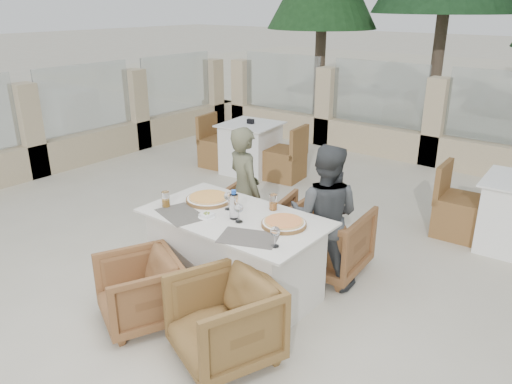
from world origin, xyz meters
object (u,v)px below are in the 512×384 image
Objects in this scene: dining_table at (235,256)px; armchair_far_right at (328,239)px; wine_glass_near at (239,212)px; pizza_right at (284,223)px; wine_glass_corner at (275,235)px; pizza_left at (209,198)px; diner_left at (245,191)px; bg_table_a at (251,148)px; water_bottle at (234,204)px; armchair_near_right at (224,320)px; beer_glass_left at (166,199)px; olive_dish at (207,215)px; armchair_near_left at (139,291)px; wine_glass_centre at (228,200)px; beer_glass_right at (273,202)px; armchair_far_left at (254,221)px; diner_right at (324,216)px.

dining_table is 0.98m from armchair_far_right.
armchair_far_right is (0.32, 0.95, -0.53)m from wine_glass_near.
wine_glass_corner is at bearing -64.90° from pizza_right.
diner_left reaches higher than pizza_left.
dining_table and bg_table_a have the same top height.
pizza_right is 0.39m from wine_glass_near.
dining_table is 0.81m from wine_glass_corner.
pizza_left reaches higher than bg_table_a.
armchair_near_right is (0.47, -0.67, -0.58)m from water_bottle.
pizza_right is 1.12m from beer_glass_left.
olive_dish reaches higher than armchair_near_left.
dining_table is 8.70× the size of wine_glass_centre.
armchair_near_right is at bearing -72.57° from beer_glass_right.
olive_dish reaches higher than armchair_near_right.
olive_dish is 1.29m from armchair_far_right.
pizza_right reaches higher than armchair_far_left.
beer_glass_left reaches higher than armchair_far_left.
bg_table_a is (-2.49, 1.89, 0.05)m from armchair_far_right.
armchair_near_right is at bearing -58.74° from wine_glass_near.
beer_glass_left is 0.11× the size of diner_right.
beer_glass_right is (0.07, 0.39, -0.02)m from wine_glass_near.
dining_table is 8.70× the size of wine_glass_corner.
wine_glass_centre is at bearing 150.46° from dining_table.
dining_table is at bearing 146.83° from armchair_near_right.
water_bottle is (0.44, -0.16, 0.10)m from pizza_left.
water_bottle reaches higher than armchair_near_right.
diner_right reaches higher than water_bottle.
beer_glass_left is 0.22× the size of armchair_near_left.
wine_glass_corner is (0.61, -0.25, 0.48)m from dining_table.
armchair_far_right is (1.05, 1.11, -0.51)m from beer_glass_left.
armchair_near_left is at bearing -112.77° from dining_table.
dining_table reaches higher than armchair_far_right.
pizza_left is 1.23m from armchair_far_right.
pizza_right is at bearing -38.89° from beer_glass_right.
armchair_far_left is (-0.85, 0.68, -0.46)m from pizza_right.
beer_glass_right is 0.60m from olive_dish.
wine_glass_centre is at bearing -7.38° from pizza_left.
diner_right is at bearing 51.08° from olive_dish.
diner_left is at bearing -21.69° from diner_right.
armchair_far_left is at bearing 117.27° from dining_table.
bg_table_a reaches higher than armchair_near_right.
armchair_near_left is (-0.77, -1.69, -0.05)m from armchair_far_right.
dining_table is at bearing 105.55° from armchair_far_left.
pizza_left is 0.48m from water_bottle.
olive_dish is at bearing -63.81° from bg_table_a.
armchair_near_right is at bearing -86.28° from pizza_right.
pizza_left is at bearing 160.49° from water_bottle.
water_bottle is at bearing 37.45° from diner_right.
wine_glass_near is (0.11, -0.07, 0.48)m from dining_table.
diner_left reaches higher than dining_table.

